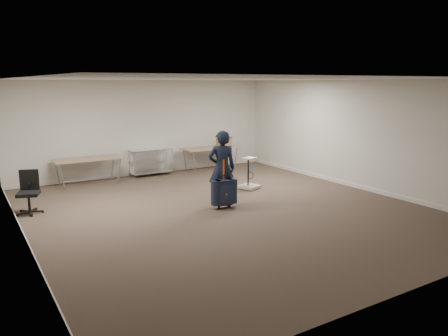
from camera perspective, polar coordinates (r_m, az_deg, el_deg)
ground at (r=9.56m, az=0.13°, el=-5.47°), size 9.00×9.00×0.00m
room_shell at (r=10.70m, az=-3.76°, el=-3.40°), size 8.00×9.00×9.00m
folding_table_left at (r=12.28m, az=-17.36°, el=1.00°), size 1.80×0.75×0.73m
folding_table_right at (r=13.68m, az=-1.76°, el=2.50°), size 1.80×0.75×0.73m
wire_shelf at (r=13.13m, az=-9.52°, el=0.93°), size 1.22×0.47×0.80m
person at (r=9.72m, az=-0.28°, el=-0.03°), size 0.72×0.59×1.70m
suitcase at (r=9.58m, az=0.01°, el=-3.15°), size 0.42×0.28×1.08m
office_chair at (r=10.12m, az=-24.08°, el=-3.89°), size 0.55×0.56×0.91m
equipment_cart at (r=11.39m, az=3.36°, el=-1.64°), size 0.58×0.58×0.82m
cardboard_box at (r=13.80m, az=-0.00°, el=3.45°), size 0.47×0.38×0.31m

